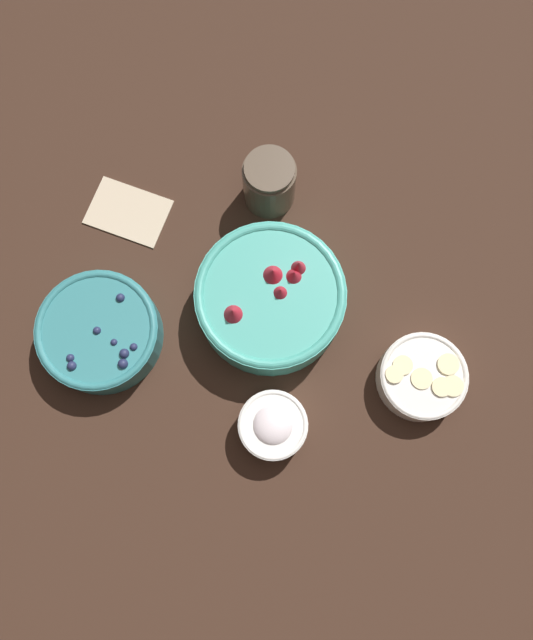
% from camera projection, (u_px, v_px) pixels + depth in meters
% --- Properties ---
extents(ground_plane, '(4.00, 4.00, 0.00)m').
position_uv_depth(ground_plane, '(258.00, 330.00, 1.00)').
color(ground_plane, '#382319').
extents(bowl_strawberries, '(0.23, 0.23, 0.10)m').
position_uv_depth(bowl_strawberries, '(270.00, 298.00, 0.97)').
color(bowl_strawberries, '#47AD9E').
rests_on(bowl_strawberries, ground_plane).
extents(bowl_blueberries, '(0.19, 0.19, 0.07)m').
position_uv_depth(bowl_blueberries, '(99.00, 332.00, 0.97)').
color(bowl_blueberries, teal).
rests_on(bowl_blueberries, ground_plane).
extents(bowl_bananas, '(0.13, 0.13, 0.05)m').
position_uv_depth(bowl_bananas, '(422.00, 377.00, 0.96)').
color(bowl_bananas, white).
rests_on(bowl_bananas, ground_plane).
extents(bowl_cream, '(0.10, 0.10, 0.06)m').
position_uv_depth(bowl_cream, '(273.00, 426.00, 0.94)').
color(bowl_cream, white).
rests_on(bowl_cream, ground_plane).
extents(jar_chocolate, '(0.09, 0.09, 0.10)m').
position_uv_depth(jar_chocolate, '(269.00, 183.00, 1.01)').
color(jar_chocolate, brown).
rests_on(jar_chocolate, ground_plane).
extents(napkin, '(0.15, 0.11, 0.01)m').
position_uv_depth(napkin, '(128.00, 212.00, 1.05)').
color(napkin, beige).
rests_on(napkin, ground_plane).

